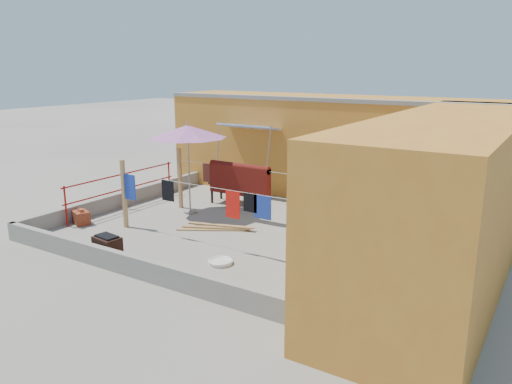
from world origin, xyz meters
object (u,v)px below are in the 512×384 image
at_px(patio_umbrella, 188,132).
at_px(outdoor_table, 234,184).
at_px(brazier, 108,247).
at_px(water_jug_b, 371,232).
at_px(water_jug_a, 381,243).
at_px(brick_stack, 81,218).
at_px(white_basin, 221,262).
at_px(green_hose, 351,229).
at_px(plant_back_a, 331,196).

xyz_separation_m(patio_umbrella, outdoor_table, (0.46, 1.55, -1.75)).
distance_m(outdoor_table, brazier, 5.30).
distance_m(brazier, water_jug_b, 6.22).
height_order(outdoor_table, water_jug_a, outdoor_table).
bearing_deg(outdoor_table, water_jug_a, -15.61).
distance_m(brick_stack, white_basin, 4.81).
height_order(outdoor_table, water_jug_b, outdoor_table).
distance_m(outdoor_table, green_hose, 4.15).
relative_size(outdoor_table, plant_back_a, 1.80).
xyz_separation_m(brazier, green_hose, (3.78, 4.71, -0.23)).
relative_size(green_hose, plant_back_a, 0.69).
distance_m(patio_umbrella, water_jug_b, 5.66).
bearing_deg(brazier, outdoor_table, 93.20).
bearing_deg(white_basin, water_jug_b, 56.44).
xyz_separation_m(patio_umbrella, white_basin, (3.02, -2.64, -2.29)).
relative_size(patio_umbrella, green_hose, 4.58).
relative_size(patio_umbrella, brick_stack, 4.46).
bearing_deg(brick_stack, water_jug_b, 23.43).
xyz_separation_m(water_jug_a, water_jug_b, (-0.43, 0.52, 0.02)).
distance_m(brazier, water_jug_a, 6.19).
height_order(water_jug_b, green_hose, water_jug_b).
distance_m(white_basin, green_hose, 3.92).
distance_m(white_basin, water_jug_b, 3.92).
xyz_separation_m(outdoor_table, brick_stack, (-2.24, -3.94, -0.41)).
bearing_deg(brick_stack, green_hose, 28.10).
height_order(patio_umbrella, brick_stack, patio_umbrella).
distance_m(outdoor_table, water_jug_b, 4.84).
height_order(brick_stack, brazier, brazier).
height_order(patio_umbrella, brazier, patio_umbrella).
bearing_deg(green_hose, water_jug_b, -28.04).
relative_size(water_jug_a, water_jug_b, 0.86).
relative_size(patio_umbrella, plant_back_a, 3.17).
height_order(water_jug_a, green_hose, water_jug_a).
distance_m(patio_umbrella, green_hose, 5.18).
relative_size(patio_umbrella, white_basin, 4.88).
bearing_deg(outdoor_table, brazier, -86.80).
xyz_separation_m(outdoor_table, green_hose, (4.07, -0.57, -0.56)).
height_order(brick_stack, green_hose, brick_stack).
height_order(brazier, water_jug_b, brazier).
relative_size(brick_stack, white_basin, 1.09).
bearing_deg(patio_umbrella, brick_stack, -126.70).
bearing_deg(plant_back_a, water_jug_b, -44.89).
xyz_separation_m(brick_stack, brazier, (2.54, -1.34, 0.08)).
bearing_deg(brick_stack, white_basin, -2.95).
bearing_deg(plant_back_a, brick_stack, -135.91).
distance_m(outdoor_table, water_jug_a, 5.37).
height_order(patio_umbrella, white_basin, patio_umbrella).
bearing_deg(brick_stack, water_jug_a, 18.65).
bearing_deg(green_hose, water_jug_a, -38.83).
height_order(brazier, green_hose, brazier).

